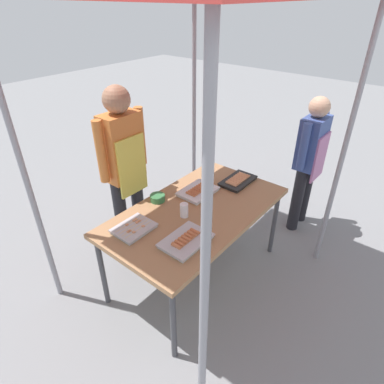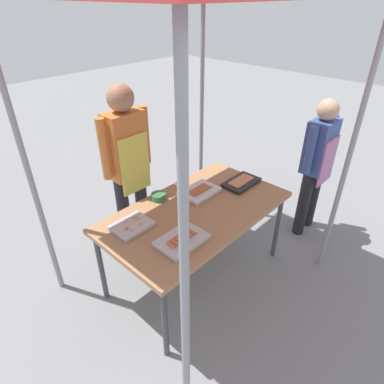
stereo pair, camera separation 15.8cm
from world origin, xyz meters
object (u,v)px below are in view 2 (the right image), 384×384
at_px(condiment_bowl, 159,197).
at_px(drink_cup_near_edge, 183,210).
at_px(tray_grilled_sausages, 200,191).
at_px(customer_nearby, 317,160).
at_px(stall_table, 196,215).
at_px(tray_pork_links, 241,182).
at_px(tray_meat_skewers, 132,226).
at_px(tray_spring_rolls, 182,240).
at_px(vendor_woman, 128,160).

distance_m(condiment_bowl, drink_cup_near_edge, 0.33).
xyz_separation_m(tray_grilled_sausages, customer_nearby, (1.16, -0.55, 0.09)).
distance_m(stall_table, customer_nearby, 1.43).
bearing_deg(customer_nearby, stall_table, 163.66).
bearing_deg(tray_pork_links, stall_table, 177.66).
bearing_deg(tray_pork_links, tray_meat_skewers, 168.90).
height_order(tray_spring_rolls, vendor_woman, vendor_woman).
bearing_deg(customer_nearby, tray_grilled_sausages, 154.49).
bearing_deg(customer_nearby, tray_pork_links, 153.88).
bearing_deg(vendor_woman, drink_cup_near_edge, 88.66).
height_order(tray_grilled_sausages, tray_pork_links, tray_pork_links).
relative_size(stall_table, tray_grilled_sausages, 4.65).
bearing_deg(tray_pork_links, vendor_woman, 133.74).
bearing_deg(vendor_woman, stall_table, 99.63).
relative_size(tray_meat_skewers, vendor_woman, 0.18).
distance_m(drink_cup_near_edge, customer_nearby, 1.56).
bearing_deg(vendor_woman, tray_pork_links, 133.74).
xyz_separation_m(tray_spring_rolls, vendor_woman, (0.26, 0.94, 0.23)).
relative_size(tray_grilled_sausages, condiment_bowl, 2.63).
height_order(stall_table, tray_spring_rolls, tray_spring_rolls).
distance_m(tray_grilled_sausages, condiment_bowl, 0.37).
distance_m(condiment_bowl, vendor_woman, 0.45).
bearing_deg(tray_grilled_sausages, drink_cup_near_edge, -158.83).
height_order(tray_grilled_sausages, tray_spring_rolls, tray_spring_rolls).
height_order(tray_meat_skewers, tray_spring_rolls, tray_spring_rolls).
xyz_separation_m(drink_cup_near_edge, vendor_woman, (0.02, 0.71, 0.19)).
relative_size(tray_meat_skewers, customer_nearby, 0.20).
distance_m(tray_grilled_sausages, tray_pork_links, 0.43).
relative_size(stall_table, tray_meat_skewers, 5.37).
height_order(tray_meat_skewers, tray_pork_links, tray_pork_links).
relative_size(tray_grilled_sausages, tray_spring_rolls, 0.94).
bearing_deg(condiment_bowl, tray_spring_rolls, -116.06).
distance_m(tray_meat_skewers, tray_pork_links, 1.14).
relative_size(vendor_woman, customer_nearby, 1.14).
height_order(tray_meat_skewers, vendor_woman, vendor_woman).
bearing_deg(vendor_woman, tray_grilled_sausages, 119.88).
xyz_separation_m(stall_table, tray_pork_links, (0.60, -0.02, 0.07)).
height_order(vendor_woman, customer_nearby, vendor_woman).
bearing_deg(tray_spring_rolls, customer_nearby, -6.35).
bearing_deg(condiment_bowl, drink_cup_near_edge, -95.15).
bearing_deg(tray_grilled_sausages, tray_pork_links, -24.31).
xyz_separation_m(tray_grilled_sausages, condiment_bowl, (-0.32, 0.19, 0.01)).
height_order(tray_grilled_sausages, vendor_woman, vendor_woman).
xyz_separation_m(tray_pork_links, drink_cup_near_edge, (-0.74, 0.04, 0.04)).
relative_size(stall_table, tray_pork_links, 4.37).
bearing_deg(customer_nearby, tray_meat_skewers, 162.48).
distance_m(tray_grilled_sausages, vendor_woman, 0.71).
xyz_separation_m(tray_meat_skewers, customer_nearby, (1.89, -0.60, 0.09)).
relative_size(tray_meat_skewers, condiment_bowl, 2.28).
bearing_deg(condiment_bowl, tray_meat_skewers, -159.92).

